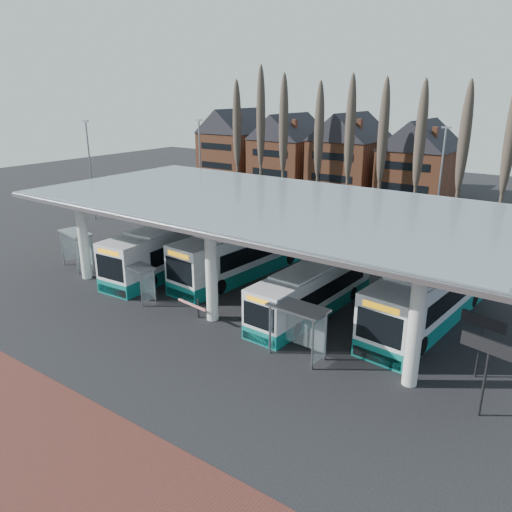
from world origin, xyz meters
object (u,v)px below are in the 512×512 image
Objects in this scene: bus_3 at (432,294)px; shelter_1 at (140,274)px; shelter_2 at (299,319)px; shelter_0 at (78,241)px; bus_1 at (246,251)px; bus_2 at (314,289)px; bus_0 at (176,247)px.

bus_3 is 18.20m from shelter_1.
bus_3 is 9.15m from shelter_2.
shelter_0 is at bearing 179.21° from shelter_1.
bus_1 is at bearing 41.84° from shelter_0.
shelter_0 is at bearing -167.34° from bus_2.
shelter_2 is (14.52, -6.06, 0.34)m from bus_0.
bus_3 reaches higher than bus_1.
bus_1 reaches higher than bus_0.
shelter_2 is at bearing -112.52° from bus_3.
shelter_1 is at bearing -149.56° from bus_3.
bus_2 is 19.03m from shelter_0.
shelter_1 is at bearing -178.28° from shelter_2.
shelter_0 is at bearing 178.11° from shelter_2.
bus_2 is 3.33× the size of shelter_0.
bus_0 reaches higher than shelter_1.
bus_1 is 1.20× the size of bus_2.
bus_2 is at bearing 114.85° from shelter_2.
bus_3 reaches higher than bus_0.
shelter_0 is (-11.31, -6.38, 0.35)m from bus_1.
bus_3 is at bearing 3.38° from bus_1.
bus_0 is 7.54m from shelter_0.
bus_0 is at bearing 45.97° from shelter_0.
bus_2 is at bearing -7.41° from bus_0.
bus_1 is at bearing 160.22° from bus_2.
bus_1 is 12.59m from shelter_2.
bus_3 is at bearing 26.78° from bus_2.
shelter_2 is (9.48, -8.29, 0.32)m from bus_1.
bus_3 is at bearing 2.53° from bus_0.
bus_2 reaches higher than shelter_0.
bus_2 is (7.41, -3.05, -0.29)m from bus_1.
bus_0 is 5.51m from bus_1.
shelter_0 is (-18.73, -3.34, 0.63)m from bus_2.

